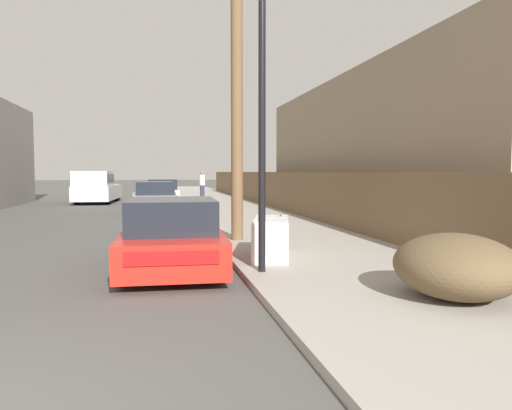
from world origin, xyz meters
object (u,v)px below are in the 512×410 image
object	(u,v)px
parked_sports_car_red	(172,237)
utility_pole	(237,82)
pickup_truck	(96,187)
pedestrian	(202,184)
brush_pile	(456,266)
discarded_fridge	(271,238)
car_parked_mid	(154,199)
car_parked_far	(164,193)
street_lamp	(262,108)

from	to	relation	value
parked_sports_car_red	utility_pole	xyz separation A→B (m)	(1.68, 2.81, 3.37)
pickup_truck	pedestrian	distance (m)	6.33
parked_sports_car_red	brush_pile	world-z (taller)	parked_sports_car_red
discarded_fridge	car_parked_mid	bearing A→B (deg)	115.23
pickup_truck	discarded_fridge	bearing A→B (deg)	108.49
car_parked_far	utility_pole	bearing A→B (deg)	-81.76
parked_sports_car_red	utility_pole	bearing A→B (deg)	60.98
car_parked_mid	brush_pile	bearing A→B (deg)	-78.59
discarded_fridge	car_parked_far	distance (m)	18.79
parked_sports_car_red	pickup_truck	size ratio (longest dim) A/B	0.73
car_parked_far	pickup_truck	bearing A→B (deg)	159.47
utility_pole	brush_pile	bearing A→B (deg)	-72.95
car_parked_mid	pedestrian	xyz separation A→B (m)	(2.92, 9.50, 0.38)
utility_pole	pedestrian	xyz separation A→B (m)	(0.91, 19.02, -2.94)
discarded_fridge	pickup_truck	bearing A→B (deg)	119.92
parked_sports_car_red	brush_pile	bearing A→B (deg)	-41.71
car_parked_mid	street_lamp	bearing A→B (deg)	-85.03
pickup_truck	pedestrian	world-z (taller)	pedestrian
car_parked_far	street_lamp	xyz separation A→B (m)	(1.29, -20.02, 2.20)
street_lamp	pedestrian	distance (m)	23.08
parked_sports_car_red	pedestrian	bearing A→B (deg)	85.13
brush_pile	discarded_fridge	bearing A→B (deg)	115.00
car_parked_far	pickup_truck	xyz separation A→B (m)	(-3.76, 1.63, 0.27)
car_parked_far	brush_pile	world-z (taller)	car_parked_far
car_parked_mid	pickup_truck	world-z (taller)	pickup_truck
discarded_fridge	pedestrian	bearing A→B (deg)	102.98
discarded_fridge	brush_pile	xyz separation A→B (m)	(1.67, -3.58, 0.05)
street_lamp	pedestrian	size ratio (longest dim) A/B	2.69
car_parked_mid	utility_pole	world-z (taller)	utility_pole
brush_pile	pedestrian	size ratio (longest dim) A/B	1.05
discarded_fridge	parked_sports_car_red	bearing A→B (deg)	-160.41
utility_pole	car_parked_far	bearing A→B (deg)	95.39
street_lamp	discarded_fridge	bearing A→B (deg)	70.49
parked_sports_car_red	car_parked_mid	xyz separation A→B (m)	(-0.33, 12.33, 0.05)
discarded_fridge	brush_pile	bearing A→B (deg)	-50.26
parked_sports_car_red	street_lamp	size ratio (longest dim) A/B	0.90
discarded_fridge	car_parked_far	size ratio (longest dim) A/B	0.42
utility_pole	street_lamp	bearing A→B (deg)	-93.28
discarded_fridge	utility_pole	distance (m)	4.36
discarded_fridge	pickup_truck	world-z (taller)	pickup_truck
car_parked_mid	pickup_truck	size ratio (longest dim) A/B	0.72
discarded_fridge	street_lamp	world-z (taller)	street_lamp
street_lamp	car_parked_far	bearing A→B (deg)	93.68
discarded_fridge	parked_sports_car_red	distance (m)	1.93
pickup_truck	street_lamp	world-z (taller)	street_lamp
parked_sports_car_red	car_parked_far	xyz separation A→B (m)	(0.16, 18.87, 0.05)
discarded_fridge	pickup_truck	distance (m)	21.07
parked_sports_car_red	utility_pole	world-z (taller)	utility_pole
car_parked_far	pedestrian	size ratio (longest dim) A/B	2.42
pickup_truck	brush_pile	world-z (taller)	pickup_truck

